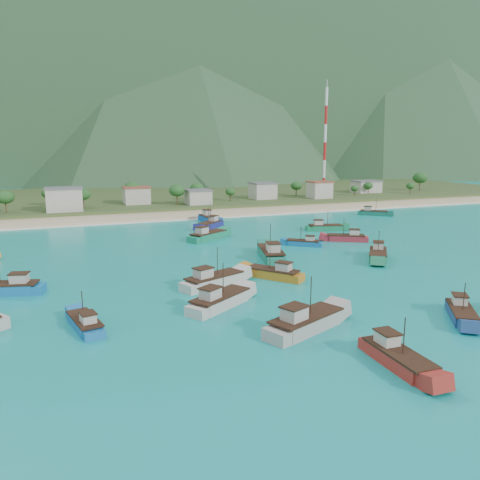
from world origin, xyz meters
name	(u,v)px	position (x,y,z in m)	size (l,w,h in m)	color
ground	(245,278)	(0.00, 0.00, 0.00)	(600.00, 600.00, 0.00)	#0C877C
beach	(153,217)	(0.00, 79.00, 0.00)	(400.00, 18.00, 1.20)	beige
land	(126,199)	(0.00, 140.00, 0.00)	(400.00, 110.00, 2.40)	#385123
surf_line	(159,221)	(0.00, 69.50, 0.00)	(400.00, 2.50, 0.08)	white
mountains	(56,53)	(-18.31, 403.81, 106.83)	(1520.00, 440.00, 260.00)	slate
village	(163,196)	(8.29, 101.36, 4.75)	(217.86, 31.69, 7.38)	beige
vegetation	(130,195)	(-3.70, 103.30, 5.32)	(280.58, 25.35, 9.27)	#235623
radio_tower	(325,142)	(82.33, 108.00, 24.77)	(1.20, 1.20, 46.34)	red
boat_0	(271,255)	(10.22, 11.02, 0.98)	(7.04, 13.31, 7.54)	#1A7259
boat_2	(213,281)	(-6.61, -2.54, 0.83)	(11.84, 7.44, 6.74)	beige
boat_5	(461,314)	(19.03, -28.67, 0.60)	(7.67, 9.04, 5.45)	navy
boat_6	(274,274)	(4.61, -1.88, 0.71)	(8.60, 9.99, 6.05)	#BF721C
boat_12	(85,325)	(-27.27, -14.10, 0.54)	(4.24, 9.05, 5.15)	#1867A9
boat_13	(305,324)	(-2.15, -24.72, 0.90)	(12.49, 7.94, 7.12)	#A59D96
boat_14	(325,228)	(38.52, 36.29, 0.68)	(10.42, 5.58, 5.91)	#14784A
boat_19	(7,289)	(-37.50, 5.31, 0.76)	(11.23, 5.83, 6.37)	#0F6DAD
boat_20	(378,255)	(30.37, 3.06, 0.77)	(9.20, 10.50, 6.40)	#238155
boat_21	(210,225)	(10.63, 51.82, 0.77)	(10.10, 9.76, 6.41)	navy
boat_22	(209,219)	(13.82, 62.14, 0.87)	(3.94, 11.89, 6.95)	#104C99
boat_25	(346,238)	(35.46, 21.48, 0.67)	(9.99, 7.45, 5.83)	maroon
boat_26	(303,243)	(23.11, 20.61, 0.49)	(7.93, 7.07, 4.86)	#1163A2
boat_27	(397,359)	(1.99, -36.49, 0.68)	(3.38, 10.08, 5.89)	#A42820
boat_29	(220,302)	(-9.08, -12.64, 0.81)	(11.19, 8.93, 6.63)	#BDB6AB
boat_30	(208,236)	(4.72, 35.51, 0.85)	(11.64, 9.01, 6.84)	#148159
boat_31	(373,213)	(69.85, 56.12, 0.66)	(9.24, 8.77, 5.82)	#13614E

